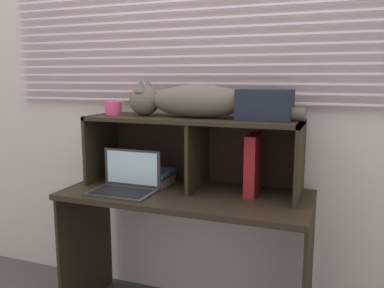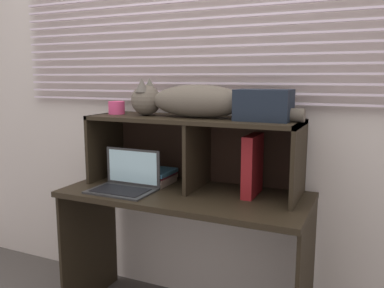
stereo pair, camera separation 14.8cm
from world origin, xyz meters
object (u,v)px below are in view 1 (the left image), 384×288
object	(u,v)px
book_stack	(156,177)
small_basket	(113,108)
binder_upright	(254,164)
storage_box	(265,105)
cat	(189,101)
laptop	(126,183)

from	to	relation	value
book_stack	small_basket	world-z (taller)	small_basket
binder_upright	storage_box	size ratio (longest dim) A/B	1.17
cat	book_stack	xyz separation A→B (m)	(-0.20, -0.00, -0.44)
binder_upright	small_basket	xyz separation A→B (m)	(-0.83, 0.00, 0.27)
laptop	binder_upright	world-z (taller)	binder_upright
cat	storage_box	bearing A→B (deg)	0.00
cat	small_basket	world-z (taller)	cat
small_basket	storage_box	size ratio (longest dim) A/B	0.35
cat	binder_upright	xyz separation A→B (m)	(0.36, 0.00, -0.32)
book_stack	storage_box	bearing A→B (deg)	0.07
cat	small_basket	bearing A→B (deg)	180.00
laptop	small_basket	distance (m)	0.47
cat	laptop	xyz separation A→B (m)	(-0.30, -0.19, -0.44)
binder_upright	storage_box	distance (m)	0.32
laptop	storage_box	world-z (taller)	storage_box
small_basket	laptop	bearing A→B (deg)	-47.04
laptop	binder_upright	size ratio (longest dim) A/B	1.08
binder_upright	small_basket	size ratio (longest dim) A/B	3.33
binder_upright	book_stack	bearing A→B (deg)	-179.93
laptop	small_basket	world-z (taller)	small_basket
cat	storage_box	size ratio (longest dim) A/B	3.56
small_basket	storage_box	xyz separation A→B (m)	(0.88, 0.00, 0.04)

